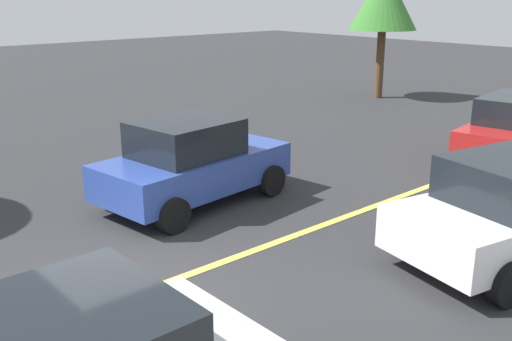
# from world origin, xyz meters

# --- Properties ---
(ground_plane) EXTENTS (80.00, 80.00, 0.00)m
(ground_plane) POSITION_xyz_m (0.00, 0.00, 0.00)
(ground_plane) COLOR #2D2D30
(lane_marking_centre) EXTENTS (28.00, 0.16, 0.01)m
(lane_marking_centre) POSITION_xyz_m (3.00, 0.00, 0.01)
(lane_marking_centre) COLOR #E0D14C
(car_blue_crossing) EXTENTS (4.03, 2.36, 1.68)m
(car_blue_crossing) POSITION_xyz_m (2.82, 2.52, 0.84)
(car_blue_crossing) COLOR #2D479E
(car_blue_crossing) RESTS_ON ground_plane
(tree_centre_verge) EXTENTS (2.55, 2.55, 4.87)m
(tree_centre_verge) POSITION_xyz_m (15.26, 7.56, 3.70)
(tree_centre_verge) COLOR #513823
(tree_centre_verge) RESTS_ON ground_plane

